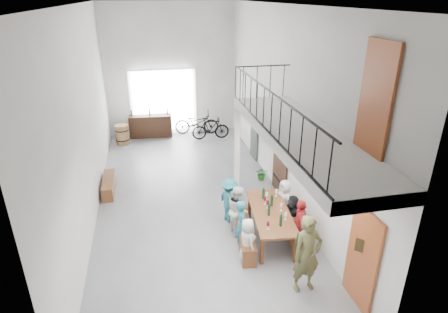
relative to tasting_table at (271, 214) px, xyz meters
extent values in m
plane|color=slate|center=(-1.67, 2.51, -0.71)|extent=(12.00, 12.00, 0.00)
plane|color=white|center=(-1.67, 8.51, 2.04)|extent=(5.50, 0.00, 5.50)
plane|color=white|center=(-1.67, -3.49, 2.04)|extent=(5.50, 0.00, 5.50)
plane|color=white|center=(-4.42, 2.51, 2.04)|extent=(0.00, 12.00, 12.00)
plane|color=white|center=(1.08, 2.51, 2.04)|extent=(0.00, 12.00, 12.00)
plane|color=white|center=(-1.67, 2.51, 4.79)|extent=(12.00, 12.00, 0.00)
cube|color=white|center=(-2.07, 8.45, 0.69)|extent=(2.80, 0.08, 2.80)
cube|color=brown|center=(1.03, -2.39, 0.34)|extent=(0.06, 0.95, 2.10)
cube|color=#351F10|center=(1.03, 2.21, 0.29)|extent=(0.06, 1.10, 2.00)
cube|color=#293128|center=(1.03, 5.01, 0.29)|extent=(0.06, 0.80, 2.00)
cube|color=brown|center=(1.03, -1.99, 3.39)|extent=(0.06, 0.90, 1.95)
cube|color=#3A3017|center=(1.05, 1.11, 1.19)|extent=(0.04, 0.45, 0.55)
cylinder|color=white|center=(1.04, 3.71, 1.69)|extent=(0.04, 0.28, 0.28)
cube|color=silver|center=(0.33, -0.69, 2.29)|extent=(1.50, 5.60, 0.25)
cube|color=black|center=(-0.40, -0.69, 3.27)|extent=(0.03, 5.60, 0.03)
cube|color=black|center=(-0.40, -0.69, 2.44)|extent=(0.03, 5.60, 0.03)
cube|color=black|center=(0.33, 2.09, 3.27)|extent=(1.50, 0.03, 0.03)
cube|color=silver|center=(-0.37, 2.06, 0.73)|extent=(0.14, 0.14, 2.88)
cube|color=brown|center=(0.00, 0.00, 0.05)|extent=(1.17, 2.32, 0.06)
cube|color=brown|center=(-0.49, -0.91, -0.34)|extent=(0.08, 0.08, 0.73)
cube|color=brown|center=(0.27, -1.00, -0.34)|extent=(0.08, 0.08, 0.73)
cube|color=brown|center=(-0.27, 1.00, -0.34)|extent=(0.08, 0.08, 0.73)
cube|color=brown|center=(0.49, 0.91, -0.34)|extent=(0.08, 0.08, 0.73)
cube|color=brown|center=(-0.66, 0.00, -0.47)|extent=(0.61, 2.08, 0.47)
cube|color=brown|center=(0.61, -0.02, -0.45)|extent=(0.68, 2.28, 0.52)
cylinder|color=black|center=(0.00, 0.64, 0.26)|extent=(0.07, 0.07, 0.35)
cylinder|color=black|center=(0.10, 0.26, 0.26)|extent=(0.07, 0.07, 0.35)
cylinder|color=black|center=(0.02, -0.64, 0.26)|extent=(0.07, 0.07, 0.35)
cylinder|color=black|center=(-0.11, -0.15, 0.26)|extent=(0.07, 0.07, 0.35)
cube|color=brown|center=(-4.17, 3.43, -0.49)|extent=(0.34, 1.52, 0.43)
cylinder|color=olive|center=(-3.89, 7.51, -0.30)|extent=(0.54, 0.54, 0.82)
cylinder|color=black|center=(-3.89, 7.51, -0.50)|extent=(0.55, 0.55, 0.05)
cylinder|color=black|center=(-3.89, 7.51, -0.09)|extent=(0.55, 0.55, 0.05)
cube|color=#351F10|center=(-2.70, 8.16, -0.23)|extent=(1.84, 0.62, 0.95)
cylinder|color=black|center=(-3.45, 8.23, 0.39)|extent=(0.06, 0.06, 0.28)
cylinder|color=black|center=(-2.70, 8.14, 0.39)|extent=(0.06, 0.06, 0.28)
cylinder|color=black|center=(-1.95, 8.15, 0.39)|extent=(0.06, 0.06, 0.28)
imported|color=beige|center=(-0.80, -0.75, -0.14)|extent=(0.45, 0.61, 1.13)
imported|color=#216370|center=(-0.80, -0.19, -0.06)|extent=(0.31, 0.47, 1.29)
imported|color=beige|center=(-0.74, 0.44, -0.04)|extent=(0.53, 0.67, 1.33)
imported|color=#216370|center=(-0.83, 1.00, -0.07)|extent=(0.73, 0.94, 1.27)
imported|color=red|center=(0.57, -0.50, -0.05)|extent=(0.50, 0.83, 1.32)
imported|color=black|center=(0.63, 0.16, -0.18)|extent=(0.61, 1.03, 1.06)
imported|color=beige|center=(0.64, 0.75, -0.11)|extent=(0.50, 0.66, 1.20)
imported|color=brown|center=(0.15, -1.84, 0.16)|extent=(0.68, 0.48, 1.74)
imported|color=#175417|center=(0.78, 3.16, -0.48)|extent=(0.50, 0.46, 0.46)
imported|color=black|center=(-0.70, 8.11, -0.20)|extent=(2.00, 0.94, 1.01)
imported|color=black|center=(-0.22, 7.32, -0.23)|extent=(1.60, 0.48, 0.96)
camera|label=1|loc=(-2.79, -7.52, 5.04)|focal=30.00mm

